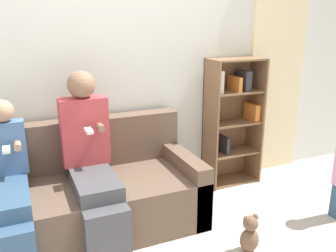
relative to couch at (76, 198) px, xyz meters
The scene contains 7 objects.
back_wall 1.16m from the couch, 48.47° to the left, with size 10.00×0.06×2.55m.
curtain_panel 2.41m from the couch, 10.08° to the left, with size 0.67×0.04×2.24m.
couch is the anchor object (origin of this frame).
adult_seated 0.40m from the couch, 39.98° to the right, with size 0.36×0.79×1.26m.
child_seated 0.54m from the couch, 161.56° to the right, with size 0.27×0.79×1.08m.
bookshelf 1.70m from the couch, 10.40° to the left, with size 0.55×0.29×1.27m.
teddy_bear 1.35m from the couch, 36.17° to the right, with size 0.15×0.12×0.29m.
Camera 1 is at (-0.74, -2.08, 1.61)m, focal length 38.00 mm.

